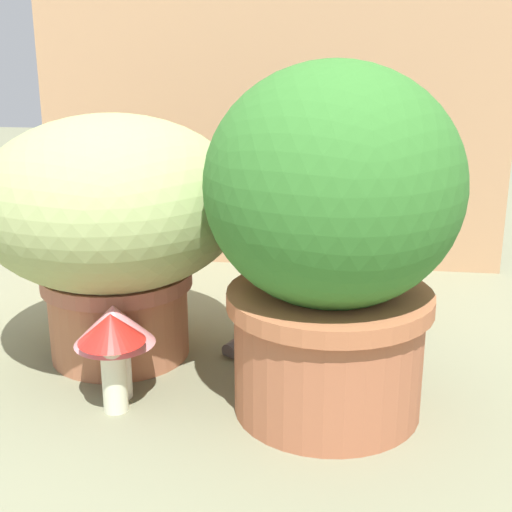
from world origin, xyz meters
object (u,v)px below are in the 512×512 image
Objects in this scene: cat at (332,263)px; mushroom_ornament_pink at (114,332)px; leafy_planter at (332,232)px; grass_planter at (113,219)px; mushroom_ornament_red at (112,341)px.

cat reaches higher than mushroom_ornament_pink.
leafy_planter is at bearing 1.44° from mushroom_ornament_pink.
cat is 0.43m from mushroom_ornament_pink.
grass_planter reaches higher than mushroom_ornament_pink.
grass_planter is 0.40m from cat.
leafy_planter is 0.34m from mushroom_ornament_red.
mushroom_ornament_red is at bearing -74.08° from grass_planter.
mushroom_ornament_red is (-0.30, -0.05, -0.16)m from leafy_planter.
cat is 2.20× the size of mushroom_ornament_red.
cat is at bearing 90.89° from leafy_planter.
grass_planter is at bearing 158.46° from leafy_planter.
mushroom_ornament_pink is at bearing -73.66° from grass_planter.
cat is 2.25× the size of mushroom_ornament_pink.
leafy_planter reaches higher than mushroom_ornament_pink.
mushroom_ornament_red is (-0.29, -0.35, -0.01)m from cat.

